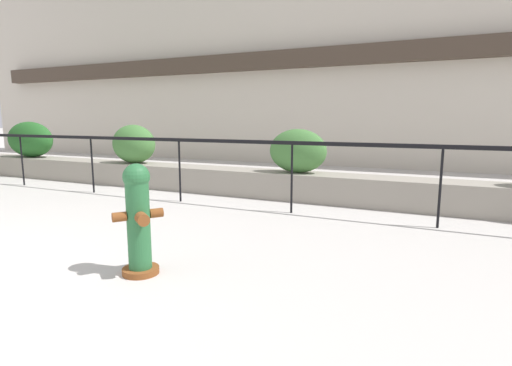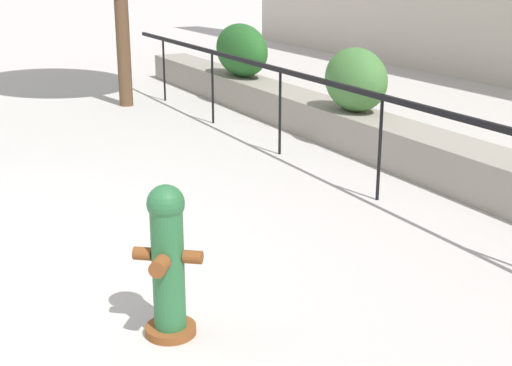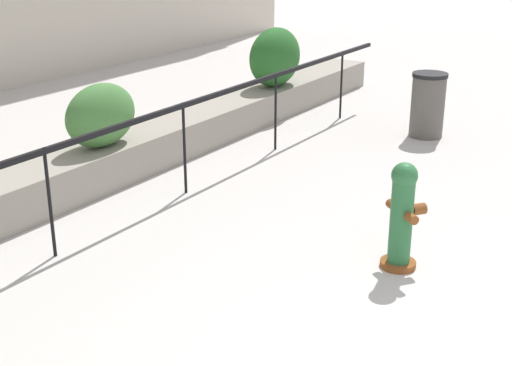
{
  "view_description": "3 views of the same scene",
  "coord_description": "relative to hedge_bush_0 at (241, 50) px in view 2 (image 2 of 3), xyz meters",
  "views": [
    {
      "loc": [
        4.24,
        -1.01,
        1.49
      ],
      "look_at": [
        2.21,
        3.41,
        0.71
      ],
      "focal_mm": 28.0,
      "sensor_mm": 36.0,
      "label": 1
    },
    {
      "loc": [
        5.84,
        0.36,
        2.47
      ],
      "look_at": [
        0.99,
        2.9,
        0.76
      ],
      "focal_mm": 50.0,
      "sensor_mm": 36.0,
      "label": 2
    },
    {
      "loc": [
        -4.38,
        -0.38,
        3.21
      ],
      "look_at": [
        0.88,
        3.04,
        0.89
      ],
      "focal_mm": 50.0,
      "sensor_mm": 36.0,
      "label": 3
    }
  ],
  "objects": [
    {
      "name": "planter_wall_low",
      "position": [
        5.48,
        0.0,
        -0.71
      ],
      "size": [
        18.0,
        0.7,
        0.5
      ],
      "primitive_type": "cube",
      "color": "gray",
      "rests_on": "ground"
    },
    {
      "name": "fence_railing_segment",
      "position": [
        5.48,
        -1.1,
        0.06
      ],
      "size": [
        15.0,
        0.05,
        1.15
      ],
      "color": "black",
      "rests_on": "ground"
    },
    {
      "name": "hedge_bush_0",
      "position": [
        0.0,
        0.0,
        0.0
      ],
      "size": [
        1.51,
        0.68,
        0.92
      ],
      "primitive_type": "ellipsoid",
      "color": "#235B23",
      "rests_on": "planter_wall_low"
    },
    {
      "name": "hedge_bush_1",
      "position": [
        3.46,
        0.0,
        -0.03
      ],
      "size": [
        1.08,
        0.7,
        0.86
      ],
      "primitive_type": "ellipsoid",
      "color": "#427538",
      "rests_on": "planter_wall_low"
    },
    {
      "name": "fire_hydrant",
      "position": [
        7.15,
        -4.12,
        -0.41
      ],
      "size": [
        0.49,
        0.49,
        1.08
      ],
      "color": "brown",
      "rests_on": "ground"
    }
  ]
}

